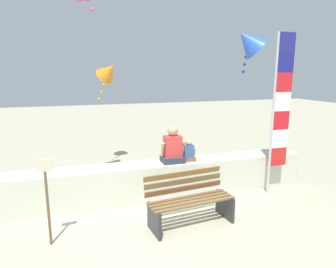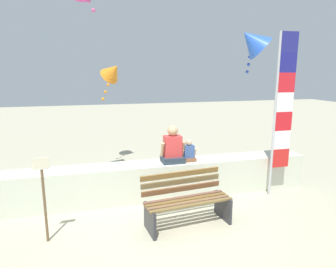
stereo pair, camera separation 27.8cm
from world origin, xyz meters
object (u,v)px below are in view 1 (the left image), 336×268
at_px(park_bench, 189,201).
at_px(flag_banner, 279,107).
at_px(kite_blue, 249,41).
at_px(kite_orange, 109,71).
at_px(person_child, 188,152).
at_px(sign_post, 47,195).
at_px(person_adult, 173,148).

xyz_separation_m(park_bench, flag_banner, (2.26, 0.70, 1.49)).
distance_m(park_bench, kite_blue, 4.18).
bearing_deg(kite_blue, flag_banner, -89.50).
bearing_deg(kite_blue, park_bench, -138.73).
distance_m(flag_banner, kite_orange, 4.40).
relative_size(park_bench, flag_banner, 0.46).
bearing_deg(person_child, kite_orange, 117.86).
height_order(park_bench, person_child, person_child).
bearing_deg(kite_orange, sign_post, -110.78).
xyz_separation_m(flag_banner, kite_blue, (-0.01, 1.28, 1.43)).
relative_size(park_bench, person_child, 3.29).
height_order(person_adult, person_child, person_adult).
bearing_deg(person_child, flag_banner, -15.25).
xyz_separation_m(person_adult, person_child, (0.36, 0.00, -0.12)).
height_order(person_adult, kite_orange, kite_orange).
relative_size(person_adult, person_child, 1.66).
xyz_separation_m(flag_banner, sign_post, (-4.54, -0.69, -1.10)).
distance_m(park_bench, person_child, 1.38).
bearing_deg(flag_banner, person_adult, 167.16).
bearing_deg(person_adult, park_bench, -94.16).
relative_size(person_adult, flag_banner, 0.23).
relative_size(park_bench, person_adult, 1.98).
bearing_deg(person_child, sign_post, -156.54).
height_order(kite_orange, kite_blue, kite_blue).
height_order(flag_banner, kite_orange, flag_banner).
distance_m(person_child, kite_orange, 3.30).
height_order(person_adult, flag_banner, flag_banner).
bearing_deg(kite_blue, sign_post, -156.59).
relative_size(kite_orange, sign_post, 0.81).
xyz_separation_m(kite_orange, sign_post, (-1.40, -3.68, -1.82)).
height_order(person_child, kite_blue, kite_blue).
bearing_deg(sign_post, person_adult, 26.52).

